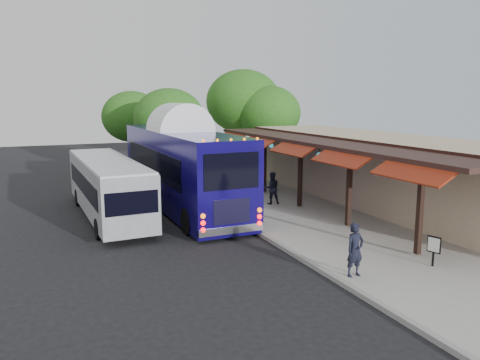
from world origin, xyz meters
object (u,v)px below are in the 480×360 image
city_bus (107,185)px  ped_b (272,188)px  ped_c (231,173)px  coach_bus (181,163)px  sign_board (434,246)px  ped_d (231,181)px  ped_a (355,250)px

city_bus → ped_b: bearing=-11.1°
ped_b → ped_c: ped_c is taller
coach_bus → city_bus: coach_bus is taller
sign_board → coach_bus: bearing=93.5°
ped_b → ped_d: bearing=-55.9°
ped_b → ped_c: 4.97m
coach_bus → city_bus: (-3.76, -0.60, -0.75)m
ped_b → city_bus: bearing=4.6°
ped_d → sign_board: ped_d is taller
ped_a → ped_c: 15.03m
coach_bus → ped_d: size_ratio=8.01×
ped_a → ped_b: 10.18m
ped_d → city_bus: bearing=47.7°
sign_board → ped_c: bearing=74.5°
ped_b → ped_c: (-0.21, 4.97, 0.07)m
city_bus → ped_d: (6.95, 1.68, -0.54)m
coach_bus → ped_a: coach_bus is taller
ped_c → city_bus: bearing=8.7°
ped_d → ped_b: bearing=144.8°
city_bus → ped_a: city_bus is taller
ped_b → ped_c: size_ratio=0.92×
city_bus → ped_d: size_ratio=6.21×
ped_d → coach_bus: bearing=52.8°
city_bus → sign_board: city_bus is taller
coach_bus → ped_c: bearing=36.3°
ped_a → ped_c: bearing=79.0°
ped_a → ped_d: 12.90m
coach_bus → ped_c: (4.08, 3.12, -1.22)m
ped_c → ped_d: ped_c is taller
ped_a → coach_bus: bearing=96.6°
ped_b → ped_c: bearing=-74.2°
coach_bus → ped_c: 5.28m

